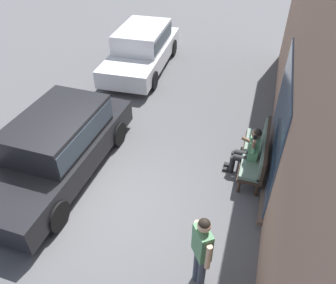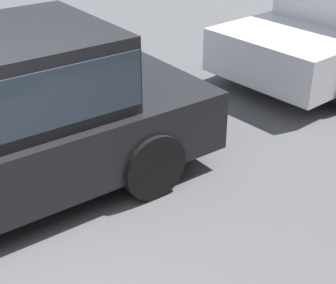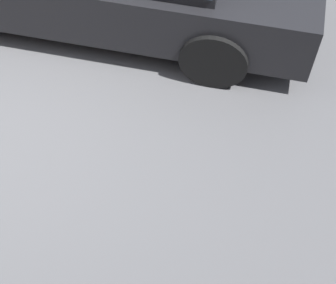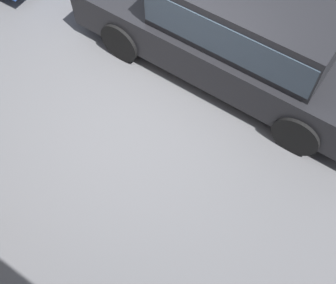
% 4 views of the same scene
% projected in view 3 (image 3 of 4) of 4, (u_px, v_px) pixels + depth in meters
% --- Properties ---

